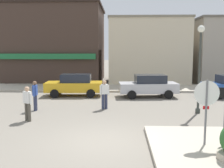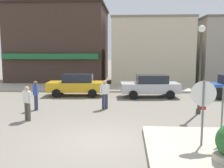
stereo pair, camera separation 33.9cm
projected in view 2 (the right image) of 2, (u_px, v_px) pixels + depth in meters
ground_plane at (98, 141)px, 9.42m from camera, size 160.00×160.00×0.00m
kerb_far at (116, 88)px, 22.27m from camera, size 80.00×4.00×0.15m
stop_sign at (203, 104)px, 8.43m from camera, size 0.82×0.07×2.30m
one_way_sign at (222, 110)px, 8.46m from camera, size 0.60×0.06×2.10m
lamp_post at (201, 56)px, 13.16m from camera, size 0.36×0.36×4.54m
parked_car_nearest at (77, 85)px, 18.79m from camera, size 4.08×2.03×1.56m
parked_car_second at (150, 86)px, 18.22m from camera, size 4.13×2.14×1.56m
pedestrian_crossing_near at (36, 94)px, 14.22m from camera, size 0.26×0.56×1.61m
pedestrian_crossing_far at (105, 94)px, 14.48m from camera, size 0.54×0.35×1.61m
pedestrian_kerb_side at (27, 102)px, 12.09m from camera, size 0.51×0.38×1.61m
building_corner_shop at (61, 44)px, 28.01m from camera, size 9.72×8.32×7.81m
building_storefront_left_near at (151, 51)px, 26.26m from camera, size 7.72×5.92×6.36m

